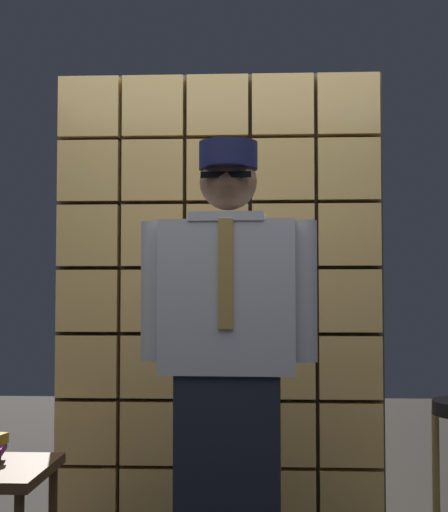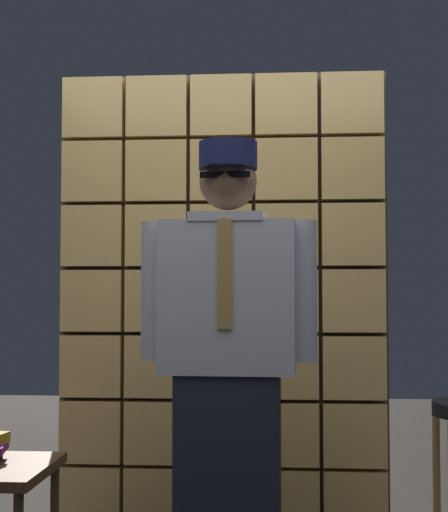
# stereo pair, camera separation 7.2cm
# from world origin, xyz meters

# --- Properties ---
(glass_block_wall) EXTENTS (1.63, 0.10, 2.27)m
(glass_block_wall) POSITION_xyz_m (0.00, 1.18, 1.11)
(glass_block_wall) COLOR #F2C672
(glass_block_wall) RESTS_ON ground
(standing_person) EXTENTS (0.70, 0.30, 1.74)m
(standing_person) POSITION_xyz_m (0.08, 0.41, 0.91)
(standing_person) COLOR #1E2333
(standing_person) RESTS_ON ground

